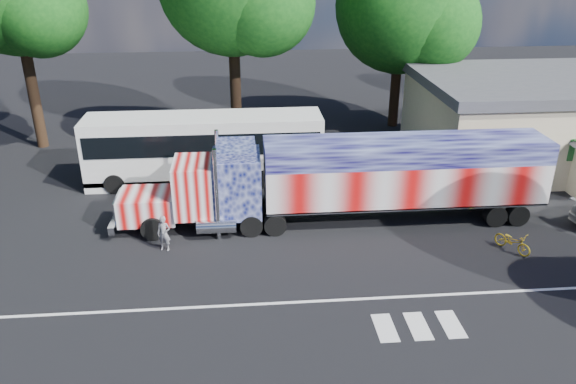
{
  "coord_description": "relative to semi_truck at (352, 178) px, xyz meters",
  "views": [
    {
      "loc": [
        -2.03,
        -20.62,
        12.62
      ],
      "look_at": [
        0.0,
        3.0,
        1.9
      ],
      "focal_mm": 35.0,
      "sensor_mm": 36.0,
      "label": 1
    }
  ],
  "objects": [
    {
      "name": "coach_bus",
      "position": [
        -7.22,
        5.67,
        -0.3
      ],
      "size": [
        13.03,
        3.03,
        3.79
      ],
      "color": "silver",
      "rests_on": "ground"
    },
    {
      "name": "ground",
      "position": [
        -3.09,
        -3.55,
        -2.26
      ],
      "size": [
        100.0,
        100.0,
        0.0
      ],
      "primitive_type": "plane",
      "color": "black"
    },
    {
      "name": "semi_truck",
      "position": [
        0.0,
        0.0,
        0.0
      ],
      "size": [
        20.61,
        3.25,
        4.39
      ],
      "color": "black",
      "rests_on": "ground"
    },
    {
      "name": "tree_ne_a",
      "position": [
        6.17,
        14.94,
        6.11
      ],
      "size": [
        9.52,
        9.07,
        12.96
      ],
      "color": "black",
      "rests_on": "ground"
    },
    {
      "name": "bicycle",
      "position": [
        6.59,
        -3.5,
        -1.8
      ],
      "size": [
        1.45,
        1.83,
        0.93
      ],
      "primitive_type": "imported",
      "rotation": [
        0.0,
        0.0,
        0.56
      ],
      "color": "gold",
      "rests_on": "ground"
    },
    {
      "name": "woman",
      "position": [
        -8.7,
        -2.09,
        -1.45
      ],
      "size": [
        0.67,
        0.52,
        1.63
      ],
      "primitive_type": "imported",
      "rotation": [
        0.0,
        0.0,
        -0.25
      ],
      "color": "slate",
      "rests_on": "ground"
    },
    {
      "name": "lane_markings",
      "position": [
        -1.38,
        -7.31,
        -2.26
      ],
      "size": [
        30.0,
        2.67,
        0.01
      ],
      "color": "silver",
      "rests_on": "ground"
    }
  ]
}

